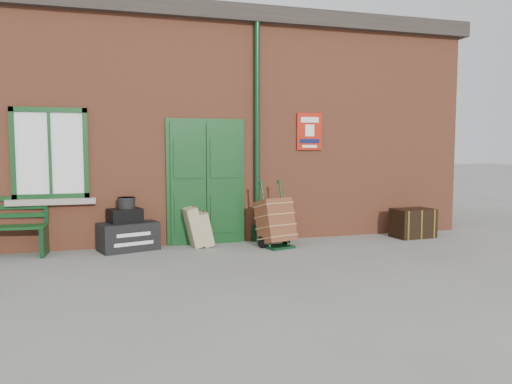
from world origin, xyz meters
name	(u,v)px	position (x,y,z in m)	size (l,w,h in m)	color
ground	(243,260)	(0.00, 0.00, 0.00)	(80.00, 80.00, 0.00)	gray
station_building	(202,129)	(0.00, 3.49, 2.16)	(10.30, 4.30, 4.36)	brown
houdini_trunk	(128,236)	(-1.68, 1.25, 0.24)	(0.96, 0.53, 0.48)	black
strongbox	(125,216)	(-1.73, 1.25, 0.60)	(0.53, 0.38, 0.24)	black
hatbox	(127,203)	(-1.70, 1.25, 0.81)	(0.29, 0.29, 0.19)	black
suitcase_back	(193,227)	(-0.57, 1.25, 0.36)	(0.20, 0.49, 0.69)	tan
suitcase_front	(204,229)	(-0.39, 1.25, 0.31)	(0.18, 0.44, 0.59)	tan
porter_trolley	(275,222)	(0.81, 0.82, 0.44)	(0.69, 0.73, 1.14)	#0D3519
dark_trunk	(413,223)	(3.69, 0.98, 0.28)	(0.78, 0.51, 0.56)	black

